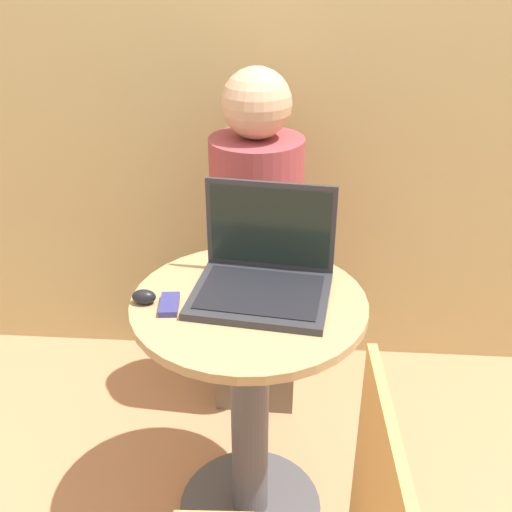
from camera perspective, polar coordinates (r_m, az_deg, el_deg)
name	(u,v)px	position (r m, az deg, el deg)	size (l,w,h in m)	color
ground_plane	(250,508)	(2.03, -0.54, -22.85)	(12.00, 12.00, 0.00)	tan
back_wall	(269,31)	(2.16, 1.26, 20.67)	(7.00, 0.05, 2.60)	tan
round_table	(250,390)	(1.69, -0.61, -12.67)	(0.60, 0.60, 0.77)	#4C4C51
laptop	(264,272)	(1.53, 0.73, -1.56)	(0.37, 0.31, 0.26)	#2D2D33
cell_phone	(169,304)	(1.50, -8.26, -4.59)	(0.06, 0.10, 0.02)	navy
computer_mouse	(144,297)	(1.52, -10.63, -3.84)	(0.06, 0.04, 0.04)	black
person_seated	(258,268)	(2.14, 0.17, -1.15)	(0.30, 0.48, 1.24)	brown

